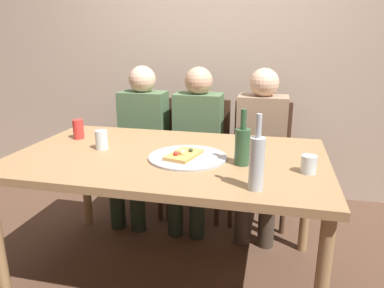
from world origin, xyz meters
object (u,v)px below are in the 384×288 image
Objects in this scene: chair_left at (147,145)px; wine_bottle at (257,162)px; pizza_tray at (188,157)px; table_knife at (250,153)px; tumbler_far at (309,164)px; tumbler_near at (102,140)px; soda_can at (78,129)px; guest_in_sweater at (140,135)px; chair_middle at (200,149)px; guest_by_wall at (260,143)px; pizza_slice_last at (184,154)px; guest_in_beanie at (196,139)px; dining_table at (169,166)px; chair_right at (261,153)px; beer_bottle at (243,145)px.

wine_bottle is at bearing 126.83° from chair_left.
wine_bottle reaches higher than pizza_tray.
chair_left reaches higher than table_knife.
wine_bottle is at bearing -132.25° from tumbler_far.
chair_left is (-0.90, 0.79, -0.25)m from table_knife.
chair_left is at bearing 93.83° from tumbler_near.
soda_can is 0.63m from guest_in_sweater.
table_knife is 1.11m from guest_in_sweater.
guest_by_wall is (0.48, -0.15, 0.13)m from chair_middle.
wine_bottle is 0.98m from tumbler_near.
guest_in_beanie is (-0.11, 0.81, -0.14)m from pizza_slice_last.
tumbler_near is at bearing 66.70° from chair_middle.
dining_table is at bearing 91.34° from guest_in_beanie.
tumbler_near is 0.85m from table_knife.
chair_middle is (-0.74, 1.02, -0.29)m from tumbler_far.
pizza_slice_last is at bearing 96.83° from chair_middle.
tumbler_far is at bearing 139.22° from chair_left.
wine_bottle is at bearing 130.35° from guest_in_sweater.
pizza_tray is 0.46× the size of chair_left.
wine_bottle is at bearing -36.89° from dining_table.
pizza_slice_last is 1.00m from chair_middle.
tumbler_near is at bearing -113.91° from table_knife.
pizza_slice_last is 0.99m from guest_in_sweater.
chair_middle reaches higher than tumbler_near.
chair_right is at bearing -180.00° from chair_left.
guest_in_sweater is at bearing -156.53° from table_knife.
soda_can reaches higher than tumbler_far.
chair_left is (-0.87, 0.98, -0.35)m from beer_bottle.
soda_can is at bearing 72.14° from guest_in_sweater.
guest_in_sweater reaches higher than dining_table.
guest_by_wall is at bearing 146.34° from table_knife.
guest_in_beanie is at bearing 91.34° from dining_table.
beer_bottle is 0.24× the size of guest_by_wall.
tumbler_far is 0.07× the size of guest_in_beanie.
chair_middle and chair_right have the same top height.
tumbler_near is at bearing 178.42° from dining_table.
guest_in_sweater is (-0.90, 0.64, -0.12)m from table_knife.
pizza_slice_last is 1.14m from chair_left.
tumbler_near is 0.30m from soda_can.
tumbler_far is at bearing -6.46° from tumbler_near.
chair_middle is (0.63, 0.73, -0.31)m from soda_can.
guest_in_beanie reaches higher than pizza_slice_last.
pizza_tray is 0.99m from guest_in_sweater.
chair_middle is (-0.51, 1.28, -0.37)m from wine_bottle.
chair_left is (-0.56, 0.96, -0.27)m from pizza_slice_last.
tumbler_near is at bearing 93.83° from chair_left.
soda_can reaches higher than dining_table.
wine_bottle is 1.48× the size of table_knife.
pizza_slice_last is at bearing -146.86° from pizza_tray.
chair_left is at bearing 139.22° from tumbler_far.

